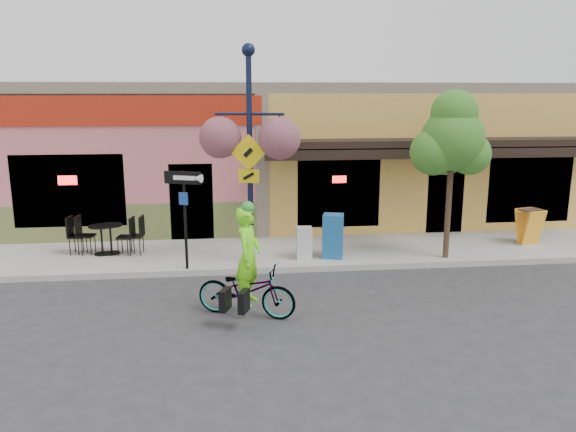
# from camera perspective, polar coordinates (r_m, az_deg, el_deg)

# --- Properties ---
(ground) EXTENTS (90.00, 90.00, 0.00)m
(ground) POSITION_cam_1_polar(r_m,az_deg,el_deg) (13.11, 2.84, -6.39)
(ground) COLOR #2D2D30
(ground) RESTS_ON ground
(sidewalk) EXTENTS (24.00, 3.00, 0.15)m
(sidewalk) POSITION_cam_1_polar(r_m,az_deg,el_deg) (14.98, 1.63, -3.67)
(sidewalk) COLOR #9E9B93
(sidewalk) RESTS_ON ground
(curb) EXTENTS (24.00, 0.12, 0.15)m
(curb) POSITION_cam_1_polar(r_m,az_deg,el_deg) (13.60, 2.47, -5.35)
(curb) COLOR #A8A59E
(curb) RESTS_ON ground
(building) EXTENTS (18.20, 8.20, 4.50)m
(building) POSITION_cam_1_polar(r_m,az_deg,el_deg) (19.95, -0.51, 6.75)
(building) COLOR #C3606A
(building) RESTS_ON ground
(bicycle) EXTENTS (2.07, 1.35, 1.03)m
(bicycle) POSITION_cam_1_polar(r_m,az_deg,el_deg) (10.89, -4.25, -7.54)
(bicycle) COLOR maroon
(bicycle) RESTS_ON ground
(cyclist_rider) EXTENTS (0.68, 0.81, 1.90)m
(cyclist_rider) POSITION_cam_1_polar(r_m,az_deg,el_deg) (10.76, -4.02, -5.35)
(cyclist_rider) COLOR #77FC1A
(cyclist_rider) RESTS_ON ground
(lamp_post) EXTENTS (1.78, 1.10, 5.19)m
(lamp_post) POSITION_cam_1_polar(r_m,az_deg,el_deg) (13.36, -3.90, 6.04)
(lamp_post) COLOR black
(lamp_post) RESTS_ON sidewalk
(one_way_sign) EXTENTS (0.91, 0.48, 2.33)m
(one_way_sign) POSITION_cam_1_polar(r_m,az_deg,el_deg) (13.26, -10.39, -0.47)
(one_way_sign) COLOR black
(one_way_sign) RESTS_ON sidewalk
(cafe_set_left) EXTENTS (1.77, 1.07, 1.00)m
(cafe_set_left) POSITION_cam_1_polar(r_m,az_deg,el_deg) (15.13, -18.42, -1.90)
(cafe_set_left) COLOR black
(cafe_set_left) RESTS_ON sidewalk
(cafe_set_right) EXTENTS (1.78, 1.06, 1.01)m
(cafe_set_right) POSITION_cam_1_polar(r_m,az_deg,el_deg) (15.12, -17.59, -1.83)
(cafe_set_right) COLOR black
(cafe_set_right) RESTS_ON sidewalk
(newspaper_box_blue) EXTENTS (0.60, 0.56, 1.11)m
(newspaper_box_blue) POSITION_cam_1_polar(r_m,az_deg,el_deg) (14.14, 4.59, -2.03)
(newspaper_box_blue) COLOR #1A5A9D
(newspaper_box_blue) RESTS_ON sidewalk
(newspaper_box_grey) EXTENTS (0.39, 0.36, 0.80)m
(newspaper_box_grey) POSITION_cam_1_polar(r_m,az_deg,el_deg) (14.05, 1.65, -2.74)
(newspaper_box_grey) COLOR silver
(newspaper_box_grey) RESTS_ON sidewalk
(street_tree) EXTENTS (2.00, 2.00, 4.21)m
(street_tree) POSITION_cam_1_polar(r_m,az_deg,el_deg) (14.35, 16.17, 4.04)
(street_tree) COLOR #3D7A26
(street_tree) RESTS_ON sidewalk
(sandwich_board) EXTENTS (0.68, 0.57, 0.98)m
(sandwich_board) POSITION_cam_1_polar(r_m,az_deg,el_deg) (16.62, 23.74, -1.11)
(sandwich_board) COLOR #FBA827
(sandwich_board) RESTS_ON sidewalk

